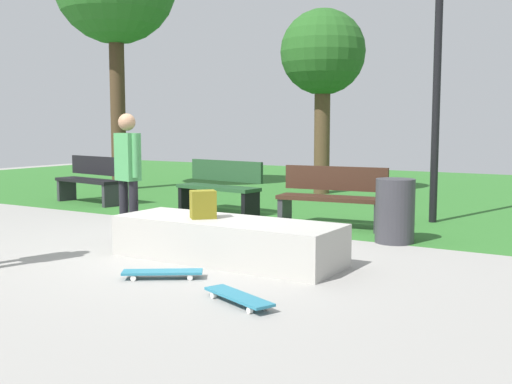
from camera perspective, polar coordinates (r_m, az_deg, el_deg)
name	(u,v)px	position (r m, az deg, el deg)	size (l,w,h in m)	color
ground_plane	(179,247)	(7.98, -7.02, -5.01)	(28.00, 28.00, 0.00)	gray
grass_lawn	(389,191)	(14.83, 12.00, 0.13)	(26.60, 12.40, 0.01)	#2D6B28
concrete_ledge	(227,240)	(7.11, -2.70, -4.41)	(2.66, 0.89, 0.47)	#A8A59E
backpack_on_ledge	(203,204)	(7.16, -4.85, -1.14)	(0.28, 0.20, 0.32)	olive
skater_watching	(128,168)	(8.26, -11.60, 2.17)	(0.42, 0.27, 1.68)	black
skateboard_by_ledge	(238,297)	(5.47, -1.61, -9.52)	(0.82, 0.49, 0.08)	teal
skateboard_spare	(162,272)	(6.40, -8.52, -7.25)	(0.77, 0.61, 0.08)	teal
park_bench_center_lawn	(332,196)	(9.39, 6.98, -0.34)	(1.64, 0.65, 0.91)	#331E14
park_bench_far_left	(220,186)	(10.86, -3.25, 0.59)	(1.65, 0.68, 0.91)	#1E4223
park_bench_far_right	(91,179)	(12.61, -14.79, 1.18)	(1.65, 0.70, 0.91)	black
tree_young_birch	(323,56)	(14.04, 6.11, 12.23)	(1.86, 1.86, 4.04)	#4C3823
lamp_post	(438,61)	(10.20, 16.21, 11.42)	(0.28, 0.28, 4.13)	black
trash_bin	(395,211)	(8.36, 12.54, -1.69)	(0.51, 0.51, 0.84)	#333338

